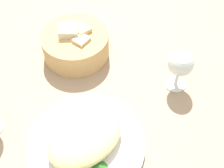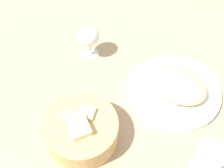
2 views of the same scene
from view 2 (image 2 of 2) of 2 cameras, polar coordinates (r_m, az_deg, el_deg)
The scene contains 7 objects.
ground_plane at distance 84.38cm, azimuth 7.24°, elevation -2.40°, with size 140.00×140.00×2.00cm, color tan.
plate at distance 84.72cm, azimuth 12.23°, elevation -1.24°, with size 26.77×26.77×1.40cm, color white.
omelette at distance 82.46cm, azimuth 12.57°, elevation -0.08°, with size 17.78×12.57×4.33cm, color #E2D686.
lettuce_garnish at distance 87.65cm, azimuth 14.74°, elevation 2.16°, with size 3.61×3.61×1.66cm, color #3C8B35.
bread_basket at distance 72.88cm, azimuth -6.08°, elevation -9.13°, with size 18.43×18.43×9.26cm.
wine_glass_near at distance 87.27cm, azimuth -4.67°, elevation 9.29°, with size 6.57×6.57×11.64cm.
wine_glass_far at distance 68.28cm, azimuth 19.05°, elevation -13.11°, with size 7.23×7.23×12.58cm.
Camera 2 is at (0.76, 48.40, 68.12)cm, focal length 45.90 mm.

